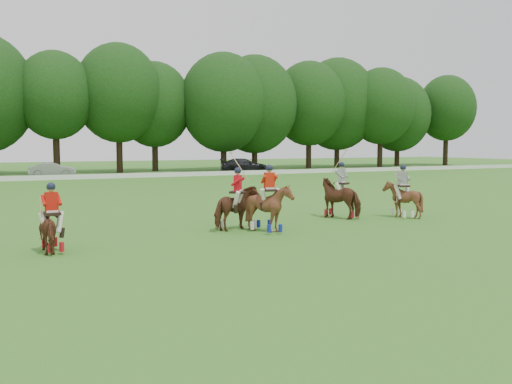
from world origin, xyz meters
name	(u,v)px	position (x,y,z in m)	size (l,w,h in m)	color
ground	(260,251)	(0.00, 0.00, 0.00)	(180.00, 180.00, 0.00)	#357120
tree_line	(58,95)	(0.26, 48.05, 8.23)	(117.98, 14.32, 14.75)	black
boundary_rail	(72,177)	(0.00, 38.00, 0.22)	(120.00, 0.10, 0.44)	white
car_mid	(52,170)	(-1.11, 42.50, 0.71)	(1.50, 4.29, 1.41)	gray
car_right	(244,165)	(19.21, 42.50, 0.78)	(2.18, 5.35, 1.55)	black
polo_red_a	(52,228)	(-5.64, 2.61, 0.74)	(1.01, 1.64, 2.09)	#512515
polo_red_b	(238,208)	(1.12, 4.11, 0.85)	(2.12, 2.15, 2.89)	#512515
polo_red_c	(269,207)	(1.99, 3.24, 0.91)	(1.69, 1.83, 2.47)	#512515
polo_stripe_a	(341,198)	(6.61, 5.33, 0.89)	(1.81, 2.26, 2.97)	#512515
polo_stripe_b	(402,199)	(9.09, 4.26, 0.83)	(1.61, 1.72, 2.31)	#512515
polo_ball	(272,231)	(2.08, 3.17, 0.04)	(0.09, 0.09, 0.09)	white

